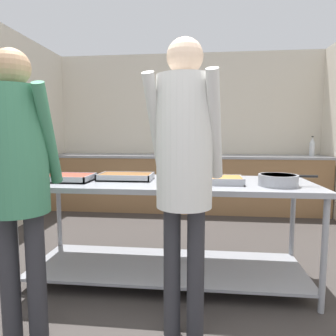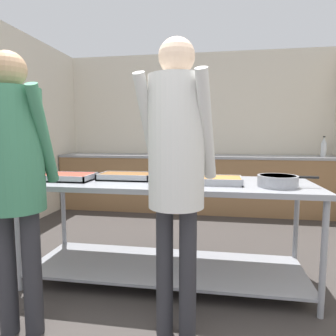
{
  "view_description": "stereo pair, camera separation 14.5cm",
  "coord_description": "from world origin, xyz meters",
  "views": [
    {
      "loc": [
        0.24,
        -1.12,
        1.26
      ],
      "look_at": [
        -0.04,
        1.45,
        0.97
      ],
      "focal_mm": 32.0,
      "sensor_mm": 36.0,
      "label": 1
    },
    {
      "loc": [
        0.38,
        -1.1,
        1.26
      ],
      "look_at": [
        -0.04,
        1.45,
        0.97
      ],
      "focal_mm": 32.0,
      "sensor_mm": 36.0,
      "label": 2
    }
  ],
  "objects": [
    {
      "name": "serving_tray_vegetables",
      "position": [
        -0.9,
        1.27,
        0.9
      ],
      "size": [
        0.46,
        0.31,
        0.05
      ],
      "color": "gray",
      "rests_on": "serving_counter"
    },
    {
      "name": "serving_tray_greens",
      "position": [
        0.36,
        1.29,
        0.9
      ],
      "size": [
        0.44,
        0.29,
        0.05
      ],
      "color": "gray",
      "rests_on": "serving_counter"
    },
    {
      "name": "wall_rear",
      "position": [
        0.0,
        4.19,
        1.32
      ],
      "size": [
        4.61,
        0.06,
        2.65
      ],
      "color": "beige",
      "rests_on": "ground_plane"
    },
    {
      "name": "back_counter",
      "position": [
        -0.0,
        3.82,
        0.47
      ],
      "size": [
        4.45,
        0.65,
        0.93
      ],
      "color": "olive",
      "rests_on": "ground_plane"
    },
    {
      "name": "serving_tray_roast",
      "position": [
        -0.4,
        1.4,
        0.9
      ],
      "size": [
        0.46,
        0.28,
        0.05
      ],
      "color": "gray",
      "rests_on": "serving_counter"
    },
    {
      "name": "serving_counter",
      "position": [
        -0.04,
        1.35,
        0.59
      ],
      "size": [
        2.39,
        0.83,
        0.87
      ],
      "color": "gray",
      "rests_on": "ground_plane"
    },
    {
      "name": "sauce_pan",
      "position": [
        0.83,
        1.21,
        0.92
      ],
      "size": [
        0.43,
        0.29,
        0.09
      ],
      "color": "gray",
      "rests_on": "serving_counter"
    },
    {
      "name": "plate_stack",
      "position": [
        -0.02,
        1.59,
        0.9
      ],
      "size": [
        0.24,
        0.24,
        0.06
      ],
      "color": "white",
      "rests_on": "serving_counter"
    },
    {
      "name": "guest_serving_left",
      "position": [
        0.14,
        0.63,
        1.13
      ],
      "size": [
        0.47,
        0.41,
        1.8
      ],
      "color": "#2D2D33",
      "rests_on": "ground_plane"
    },
    {
      "name": "guest_serving_right",
      "position": [
        -0.83,
        0.51,
        1.08
      ],
      "size": [
        0.49,
        0.4,
        1.74
      ],
      "color": "#2D2D33",
      "rests_on": "ground_plane"
    },
    {
      "name": "water_bottle",
      "position": [
        1.98,
        3.78,
        1.07
      ],
      "size": [
        0.08,
        0.08,
        0.31
      ],
      "color": "silver",
      "rests_on": "back_counter"
    }
  ]
}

